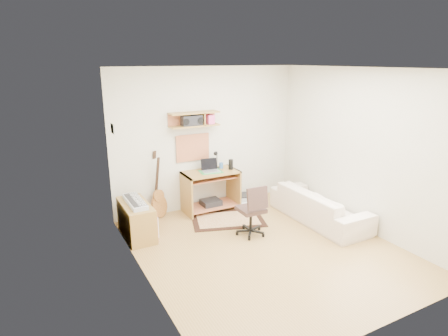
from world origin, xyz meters
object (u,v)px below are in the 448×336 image
printer (244,198)px  cabinet (136,220)px  task_chair (251,209)px  sofa (319,200)px  desk (211,191)px

printer → cabinet: bearing=-148.6°
task_chair → sofa: (1.33, -0.09, -0.06)m
task_chair → sofa: task_chair is taller
task_chair → printer: bearing=64.7°
task_chair → cabinet: task_chair is taller
sofa → printer: bearing=27.6°
desk → sofa: bearing=-42.0°
task_chair → printer: (0.62, 1.26, -0.34)m
desk → task_chair: bearing=-84.4°
sofa → cabinet: bearing=73.2°
cabinet → printer: cabinet is taller
desk → cabinet: (-1.51, -0.41, -0.10)m
cabinet → printer: (2.25, 0.47, -0.19)m
desk → cabinet: size_ratio=1.11×
task_chair → sofa: 1.34m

